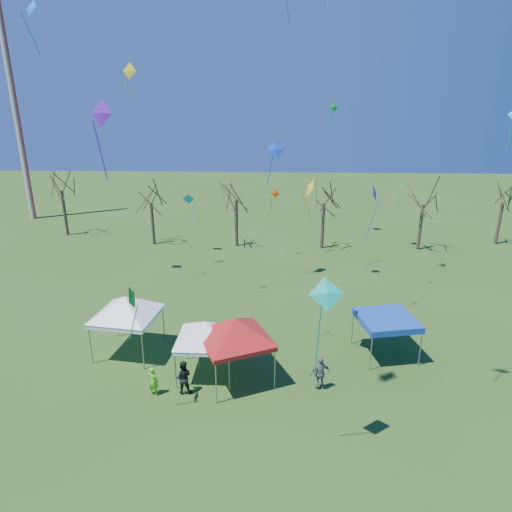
{
  "coord_description": "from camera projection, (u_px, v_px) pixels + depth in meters",
  "views": [
    {
      "loc": [
        1.32,
        -18.71,
        14.25
      ],
      "look_at": [
        0.43,
        3.0,
        6.53
      ],
      "focal_mm": 32.0,
      "sensor_mm": 36.0,
      "label": 1
    }
  ],
  "objects": [
    {
      "name": "kite_12",
      "position": [
        400.0,
        186.0,
        42.92
      ],
      "size": [
        0.54,
        0.83,
        2.51
      ],
      "rotation": [
        0.0,
        0.0,
        4.67
      ],
      "color": "green",
      "rests_on": "ground"
    },
    {
      "name": "kite_17",
      "position": [
        375.0,
        194.0,
        24.72
      ],
      "size": [
        0.74,
        1.12,
        3.29
      ],
      "rotation": [
        0.0,
        0.0,
        1.25
      ],
      "color": "purple",
      "rests_on": "ground"
    },
    {
      "name": "kite_5",
      "position": [
        326.0,
        295.0,
        16.89
      ],
      "size": [
        1.44,
        1.06,
        4.3
      ],
      "rotation": [
        0.0,
        0.0,
        0.13
      ],
      "color": "#0CB88F",
      "rests_on": "ground"
    },
    {
      "name": "person_dark",
      "position": [
        183.0,
        377.0,
        22.8
      ],
      "size": [
        0.92,
        0.74,
        1.79
      ],
      "primitive_type": "imported",
      "rotation": [
        0.0,
        0.0,
        3.21
      ],
      "color": "black",
      "rests_on": "ground"
    },
    {
      "name": "tree_5",
      "position": [
        506.0,
        188.0,
        44.15
      ],
      "size": [
        3.39,
        3.39,
        7.46
      ],
      "color": "#3D2D21",
      "rests_on": "ground"
    },
    {
      "name": "kite_1",
      "position": [
        133.0,
        298.0,
        19.62
      ],
      "size": [
        0.54,
        1.06,
        2.41
      ],
      "rotation": [
        0.0,
        0.0,
        1.62
      ],
      "color": "#179826",
      "rests_on": "ground"
    },
    {
      "name": "tent_white_west",
      "position": [
        125.0,
        300.0,
        25.65
      ],
      "size": [
        4.61,
        4.61,
        4.1
      ],
      "rotation": [
        0.0,
        0.0,
        -0.14
      ],
      "color": "gray",
      "rests_on": "ground"
    },
    {
      "name": "kite_2",
      "position": [
        129.0,
        71.0,
        36.23
      ],
      "size": [
        1.31,
        0.86,
        3.28
      ],
      "rotation": [
        0.0,
        0.0,
        5.87
      ],
      "color": "yellow",
      "rests_on": "ground"
    },
    {
      "name": "tent_blue",
      "position": [
        387.0,
        320.0,
        25.76
      ],
      "size": [
        3.58,
        3.58,
        2.4
      ],
      "rotation": [
        0.0,
        0.0,
        0.19
      ],
      "color": "gray",
      "rests_on": "ground"
    },
    {
      "name": "kite_27",
      "position": [
        309.0,
        189.0,
        22.35
      ],
      "size": [
        0.68,
        1.0,
        2.28
      ],
      "rotation": [
        0.0,
        0.0,
        4.93
      ],
      "color": "yellow",
      "rests_on": "ground"
    },
    {
      "name": "kite_11",
      "position": [
        275.0,
        150.0,
        33.7
      ],
      "size": [
        1.79,
        1.57,
        3.22
      ],
      "rotation": [
        0.0,
        0.0,
        0.47
      ],
      "color": "blue",
      "rests_on": "ground"
    },
    {
      "name": "person_grey",
      "position": [
        320.0,
        373.0,
        23.1
      ],
      "size": [
        1.16,
        0.75,
        1.83
      ],
      "primitive_type": "imported",
      "rotation": [
        0.0,
        0.0,
        3.45
      ],
      "color": "slate",
      "rests_on": "ground"
    },
    {
      "name": "kite_8",
      "position": [
        101.0,
        114.0,
        22.98
      ],
      "size": [
        1.45,
        0.91,
        4.16
      ],
      "rotation": [
        0.0,
        0.0,
        5.9
      ],
      "color": "#6719B1",
      "rests_on": "ground"
    },
    {
      "name": "tree_3",
      "position": [
        325.0,
        187.0,
        42.81
      ],
      "size": [
        3.59,
        3.59,
        7.91
      ],
      "color": "#3D2D21",
      "rests_on": "ground"
    },
    {
      "name": "tent_white_mid",
      "position": [
        205.0,
        325.0,
        23.67
      ],
      "size": [
        4.14,
        4.14,
        3.65
      ],
      "rotation": [
        0.0,
        0.0,
        -0.01
      ],
      "color": "gray",
      "rests_on": "ground"
    },
    {
      "name": "kite_7",
      "position": [
        31.0,
        8.0,
        29.76
      ],
      "size": [
        1.29,
        1.2,
        3.29
      ],
      "rotation": [
        0.0,
        0.0,
        5.73
      ],
      "color": "#167BEE",
      "rests_on": "ground"
    },
    {
      "name": "tree_1",
      "position": [
        150.0,
        187.0,
        44.12
      ],
      "size": [
        3.42,
        3.42,
        7.54
      ],
      "color": "#3D2D21",
      "rests_on": "ground"
    },
    {
      "name": "kite_19",
      "position": [
        334.0,
        108.0,
        34.38
      ],
      "size": [
        0.78,
        0.59,
        2.09
      ],
      "rotation": [
        0.0,
        0.0,
        0.39
      ],
      "color": "green",
      "rests_on": "ground"
    },
    {
      "name": "radio_mast",
      "position": [
        15.0,
        111.0,
        51.35
      ],
      "size": [
        0.7,
        0.7,
        25.0
      ],
      "primitive_type": "cylinder",
      "color": "silver",
      "rests_on": "ground"
    },
    {
      "name": "tent_red",
      "position": [
        235.0,
        323.0,
        23.08
      ],
      "size": [
        4.4,
        4.4,
        4.14
      ],
      "rotation": [
        0.0,
        0.0,
        0.43
      ],
      "color": "gray",
      "rests_on": "ground"
    },
    {
      "name": "kite_22",
      "position": [
        275.0,
        195.0,
        40.27
      ],
      "size": [
        0.96,
        0.84,
        2.79
      ],
      "rotation": [
        0.0,
        0.0,
        0.31
      ],
      "color": "#E7510C",
      "rests_on": "ground"
    },
    {
      "name": "tree_4",
      "position": [
        425.0,
        188.0,
        42.42
      ],
      "size": [
        3.58,
        3.58,
        7.89
      ],
      "color": "#3D2D21",
      "rests_on": "ground"
    },
    {
      "name": "ground",
      "position": [
        245.0,
        401.0,
        22.44
      ],
      "size": [
        140.0,
        140.0,
        0.0
      ],
      "primitive_type": "plane",
      "color": "#2A4E19",
      "rests_on": "ground"
    },
    {
      "name": "tree_0",
      "position": [
        59.0,
        174.0,
        46.86
      ],
      "size": [
        3.83,
        3.83,
        8.44
      ],
      "color": "#3D2D21",
      "rests_on": "ground"
    },
    {
      "name": "kite_13",
      "position": [
        189.0,
        199.0,
        38.14
      ],
      "size": [
        1.01,
        0.72,
        2.49
      ],
      "rotation": [
        0.0,
        0.0,
        3.23
      ],
      "color": "#0C9CB6",
      "rests_on": "ground"
    },
    {
      "name": "tree_2",
      "position": [
        236.0,
        183.0,
        43.38
      ],
      "size": [
        3.71,
        3.71,
        8.18
      ],
      "color": "#3D2D21",
      "rests_on": "ground"
    },
    {
      "name": "person_green",
      "position": [
        153.0,
        381.0,
        22.7
      ],
      "size": [
        0.66,
        0.53,
        1.56
      ],
      "primitive_type": "imported",
      "rotation": [
        0.0,
        0.0,
        2.83
      ],
      "color": "#69DA22",
      "rests_on": "ground"
    }
  ]
}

